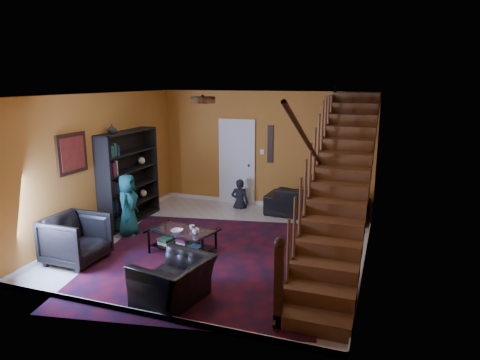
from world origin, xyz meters
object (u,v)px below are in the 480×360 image
(armchair_left, at_px, (76,239))
(bookshelf, at_px, (130,179))
(sofa, at_px, (316,202))
(armchair_right, at_px, (173,281))
(coffee_table, at_px, (183,240))

(armchair_left, bearing_deg, bookshelf, 10.50)
(sofa, distance_m, armchair_right, 4.71)
(armchair_left, distance_m, coffee_table, 1.81)
(sofa, relative_size, armchair_left, 2.49)
(armchair_left, xyz_separation_m, coffee_table, (1.51, 0.99, -0.17))
(sofa, distance_m, armchair_left, 5.18)
(sofa, bearing_deg, armchair_left, 52.07)
(armchair_right, height_order, coffee_table, armchair_right)
(bookshelf, bearing_deg, armchair_left, -80.77)
(armchair_left, bearing_deg, armchair_right, -105.51)
(bookshelf, bearing_deg, armchair_right, -48.06)
(armchair_left, xyz_separation_m, armchair_right, (2.21, -0.67, -0.09))
(armchair_right, distance_m, coffee_table, 1.80)
(sofa, distance_m, coffee_table, 3.47)
(bookshelf, xyz_separation_m, armchair_left, (0.35, -2.18, -0.55))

